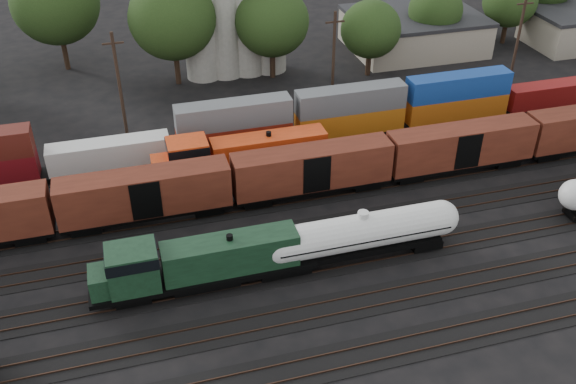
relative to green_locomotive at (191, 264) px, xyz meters
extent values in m
plane|color=black|center=(8.77, 5.00, -2.65)|extent=(600.00, 600.00, 0.00)
cube|color=black|center=(8.77, -10.00, -2.61)|extent=(180.00, 3.20, 0.08)
cube|color=#382319|center=(8.77, -10.72, -2.53)|extent=(180.00, 0.08, 0.16)
cube|color=#382319|center=(8.77, -9.28, -2.53)|extent=(180.00, 0.08, 0.16)
cube|color=black|center=(8.77, -5.00, -2.61)|extent=(180.00, 3.20, 0.08)
cube|color=#382319|center=(8.77, -5.72, -2.53)|extent=(180.00, 0.08, 0.16)
cube|color=#382319|center=(8.77, -4.28, -2.53)|extent=(180.00, 0.08, 0.16)
cube|color=black|center=(8.77, 0.00, -2.61)|extent=(180.00, 3.20, 0.08)
cube|color=#382319|center=(8.77, -0.72, -2.53)|extent=(180.00, 0.08, 0.16)
cube|color=#382319|center=(8.77, 0.72, -2.53)|extent=(180.00, 0.08, 0.16)
cube|color=black|center=(8.77, 5.00, -2.61)|extent=(180.00, 3.20, 0.08)
cube|color=#382319|center=(8.77, 4.28, -2.53)|extent=(180.00, 0.08, 0.16)
cube|color=#382319|center=(8.77, 5.72, -2.53)|extent=(180.00, 0.08, 0.16)
cube|color=black|center=(8.77, 10.00, -2.61)|extent=(180.00, 3.20, 0.08)
cube|color=#382319|center=(8.77, 9.28, -2.53)|extent=(180.00, 0.08, 0.16)
cube|color=#382319|center=(8.77, 10.72, -2.53)|extent=(180.00, 0.08, 0.16)
cube|color=black|center=(8.77, 15.00, -2.61)|extent=(180.00, 3.20, 0.08)
cube|color=#382319|center=(8.77, 14.28, -2.53)|extent=(180.00, 0.08, 0.16)
cube|color=#382319|center=(8.77, 15.72, -2.53)|extent=(180.00, 0.08, 0.16)
cube|color=black|center=(8.77, 20.00, -2.61)|extent=(180.00, 3.20, 0.08)
cube|color=#382319|center=(8.77, 19.28, -2.53)|extent=(180.00, 0.08, 0.16)
cube|color=#382319|center=(8.77, 20.72, -2.53)|extent=(180.00, 0.08, 0.16)
cube|color=black|center=(0.97, 0.00, -1.31)|extent=(17.58, 3.00, 0.41)
cube|color=black|center=(0.97, 0.00, -1.78)|extent=(5.17, 2.27, 0.83)
cube|color=#14311C|center=(3.08, 0.00, 0.29)|extent=(10.55, 2.48, 2.79)
cube|color=#14311C|center=(-4.31, 0.00, 0.60)|extent=(3.72, 3.00, 3.41)
cube|color=black|center=(-4.31, 0.00, 1.69)|extent=(3.83, 3.10, 0.93)
cube|color=#14311C|center=(-6.77, 0.00, -0.17)|extent=(1.65, 2.48, 1.86)
cylinder|color=black|center=(3.08, 0.00, 1.84)|extent=(0.52, 0.52, 0.52)
cube|color=black|center=(-4.66, 0.00, -1.98)|extent=(2.69, 2.07, 0.72)
cube|color=black|center=(6.59, 0.00, -1.98)|extent=(2.69, 2.07, 0.72)
cylinder|color=silver|center=(13.93, 0.00, 0.22)|extent=(14.17, 2.92, 2.92)
sphere|color=silver|center=(6.84, 0.00, 0.22)|extent=(2.92, 2.92, 2.92)
sphere|color=silver|center=(21.01, 0.00, 0.22)|extent=(2.92, 2.92, 2.92)
cylinder|color=silver|center=(13.93, 0.00, 1.88)|extent=(0.91, 0.91, 0.50)
cube|color=black|center=(13.93, 0.00, 0.22)|extent=(14.50, 3.06, 0.08)
cube|color=black|center=(13.93, 0.00, -1.39)|extent=(13.69, 2.21, 0.50)
cube|color=black|center=(8.13, 0.00, -2.00)|extent=(2.62, 2.01, 0.70)
cube|color=black|center=(19.73, 0.00, -2.00)|extent=(2.62, 2.01, 0.70)
sphere|color=silver|center=(34.12, 0.00, 0.08)|extent=(2.77, 2.77, 2.77)
cube|color=black|center=(7.73, 15.00, -1.29)|extent=(18.93, 3.05, 0.42)
cube|color=black|center=(7.73, 15.00, -1.76)|extent=(5.26, 2.31, 0.84)
cube|color=red|center=(10.00, 15.00, 0.34)|extent=(11.36, 2.52, 2.84)
cube|color=red|center=(2.05, 15.00, 0.65)|extent=(3.79, 3.05, 3.47)
cube|color=black|center=(2.05, 15.00, 1.76)|extent=(3.89, 3.16, 0.95)
cube|color=red|center=(-0.61, 15.00, -0.13)|extent=(1.68, 2.52, 1.89)
cylinder|color=black|center=(10.00, 15.00, 1.92)|extent=(0.53, 0.53, 0.53)
cube|color=black|center=(1.67, 15.00, -1.98)|extent=(2.74, 2.10, 0.74)
cube|color=black|center=(13.78, 15.00, -1.98)|extent=(2.74, 2.10, 0.74)
cube|color=black|center=(-2.53, 10.00, -1.45)|extent=(15.00, 2.60, 0.40)
cube|color=#542014|center=(-2.53, 10.00, 0.65)|extent=(15.00, 2.90, 3.80)
cube|color=black|center=(12.87, 10.00, -1.45)|extent=(15.00, 2.60, 0.40)
cube|color=#542014|center=(12.87, 10.00, 0.65)|extent=(15.00, 2.90, 3.80)
cube|color=black|center=(28.27, 10.00, -1.45)|extent=(15.00, 2.60, 0.40)
cube|color=#542014|center=(28.27, 10.00, 0.65)|extent=(15.00, 2.90, 3.80)
cube|color=black|center=(8.77, 20.00, -2.15)|extent=(160.00, 2.60, 0.60)
cube|color=silver|center=(-5.22, 20.00, -0.55)|extent=(12.00, 2.40, 2.60)
cube|color=maroon|center=(7.58, 20.00, -0.55)|extent=(12.00, 2.40, 2.60)
cube|color=#5D6063|center=(7.58, 20.00, 2.05)|extent=(12.00, 2.40, 2.60)
cube|color=#C26513|center=(20.38, 20.00, -0.55)|extent=(12.00, 2.40, 2.60)
cube|color=#585A5D|center=(20.38, 20.00, 2.05)|extent=(12.00, 2.40, 2.60)
cube|color=#BB5913|center=(33.18, 20.00, -0.55)|extent=(12.00, 2.40, 2.60)
cube|color=navy|center=(33.18, 20.00, 2.05)|extent=(12.00, 2.40, 2.60)
cube|color=maroon|center=(45.98, 20.00, -0.55)|extent=(12.00, 2.40, 2.60)
cylinder|color=#A7A499|center=(7.77, 41.00, 6.35)|extent=(4.40, 4.40, 18.00)
cylinder|color=#A7A499|center=(10.77, 41.00, 6.35)|extent=(4.40, 4.40, 18.00)
cylinder|color=#A7A499|center=(13.77, 41.00, 6.35)|extent=(4.40, 4.40, 18.00)
cylinder|color=#A7A499|center=(16.77, 41.00, 6.35)|extent=(4.40, 4.40, 18.00)
cube|color=#9E937F|center=(38.77, 43.00, -0.35)|extent=(18.00, 14.00, 4.60)
cube|color=#232326|center=(38.77, 43.00, 2.20)|extent=(18.36, 14.28, 0.50)
cylinder|color=black|center=(-9.61, 48.81, -0.58)|extent=(0.70, 0.70, 4.15)
ellipsoid|color=#253D16|center=(-9.61, 48.81, 6.38)|extent=(11.25, 11.25, 10.66)
cylinder|color=black|center=(4.24, 39.83, -0.66)|extent=(0.70, 0.70, 3.97)
ellipsoid|color=#253D16|center=(4.24, 39.83, 5.99)|extent=(10.77, 10.77, 10.20)
cylinder|color=black|center=(16.52, 38.46, -0.91)|extent=(0.70, 0.70, 3.47)
ellipsoid|color=#253D16|center=(16.52, 38.46, 4.91)|extent=(9.42, 9.42, 8.92)
cylinder|color=black|center=(28.90, 35.75, -1.21)|extent=(0.70, 0.70, 2.87)
ellipsoid|color=#253D16|center=(28.90, 35.75, 3.60)|extent=(7.78, 7.78, 7.37)
cylinder|color=black|center=(40.74, 41.05, -1.26)|extent=(0.70, 0.70, 2.78)
ellipsoid|color=#253D16|center=(40.74, 41.05, 3.40)|extent=(7.53, 7.53, 7.14)
cylinder|color=black|center=(52.66, 41.33, -1.21)|extent=(0.70, 0.70, 2.87)
ellipsoid|color=#253D16|center=(52.66, 41.33, 3.60)|extent=(7.79, 7.79, 7.38)
cylinder|color=black|center=(60.87, 45.42, -0.94)|extent=(0.70, 0.70, 3.41)
cylinder|color=black|center=(-3.23, 27.00, 3.35)|extent=(0.36, 0.36, 12.00)
cube|color=black|center=(-3.23, 27.00, 8.15)|extent=(2.20, 0.18, 0.18)
cylinder|color=black|center=(20.77, 27.00, 3.35)|extent=(0.36, 0.36, 12.00)
cube|color=black|center=(20.77, 27.00, 8.15)|extent=(2.20, 0.18, 0.18)
cylinder|color=black|center=(44.77, 27.00, 3.35)|extent=(0.36, 0.36, 12.00)
cube|color=black|center=(44.77, 27.00, 8.15)|extent=(2.20, 0.18, 0.18)
camera|label=1|loc=(-3.21, -38.34, 31.67)|focal=40.00mm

